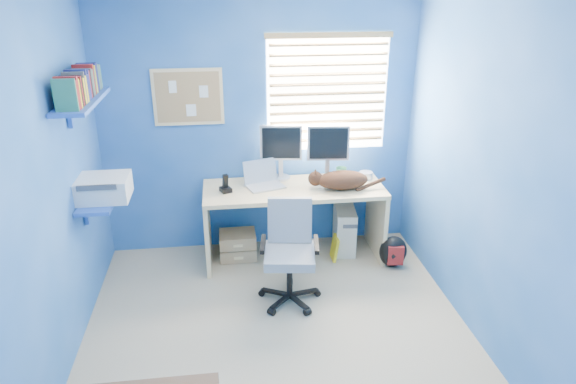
{
  "coord_description": "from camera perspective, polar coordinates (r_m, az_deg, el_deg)",
  "views": [
    {
      "loc": [
        -0.35,
        -3.16,
        2.56
      ],
      "look_at": [
        0.15,
        0.65,
        0.95
      ],
      "focal_mm": 32.0,
      "sensor_mm": 36.0,
      "label": 1
    }
  ],
  "objects": [
    {
      "name": "floor",
      "position": [
        4.08,
        -0.93,
        -16.1
      ],
      "size": [
        3.0,
        3.2,
        0.0
      ],
      "primitive_type": "cube",
      "color": "tan",
      "rests_on": "ground"
    },
    {
      "name": "wall_back",
      "position": [
        4.95,
        -3.19,
        7.34
      ],
      "size": [
        3.0,
        0.01,
        2.5
      ],
      "primitive_type": "cube",
      "color": "#1853A0",
      "rests_on": "ground"
    },
    {
      "name": "wall_front",
      "position": [
        2.07,
        4.24,
        -16.63
      ],
      "size": [
        3.0,
        0.01,
        2.5
      ],
      "primitive_type": "cube",
      "color": "#1853A0",
      "rests_on": "ground"
    },
    {
      "name": "wall_left",
      "position": [
        3.61,
        -25.45,
        -0.88
      ],
      "size": [
        0.01,
        3.2,
        2.5
      ],
      "primitive_type": "cube",
      "color": "#1853A0",
      "rests_on": "ground"
    },
    {
      "name": "wall_right",
      "position": [
        3.89,
        21.46,
        1.42
      ],
      "size": [
        0.01,
        3.2,
        2.5
      ],
      "primitive_type": "cube",
      "color": "#1853A0",
      "rests_on": "ground"
    },
    {
      "name": "desk",
      "position": [
        4.97,
        0.63,
        -3.42
      ],
      "size": [
        1.69,
        0.65,
        0.74
      ],
      "primitive_type": "cube",
      "color": "#E3C37F",
      "rests_on": "floor"
    },
    {
      "name": "laptop",
      "position": [
        4.79,
        -2.57,
        1.78
      ],
      "size": [
        0.39,
        0.35,
        0.22
      ],
      "primitive_type": "cube",
      "rotation": [
        0.0,
        0.0,
        0.31
      ],
      "color": "silver",
      "rests_on": "desk"
    },
    {
      "name": "monitor_left",
      "position": [
        4.94,
        -0.81,
        4.44
      ],
      "size": [
        0.41,
        0.17,
        0.54
      ],
      "primitive_type": "cube",
      "rotation": [
        0.0,
        0.0,
        -0.13
      ],
      "color": "silver",
      "rests_on": "desk"
    },
    {
      "name": "monitor_right",
      "position": [
        4.95,
        4.42,
        4.39
      ],
      "size": [
        0.41,
        0.16,
        0.54
      ],
      "primitive_type": "cube",
      "rotation": [
        0.0,
        0.0,
        -0.1
      ],
      "color": "silver",
      "rests_on": "desk"
    },
    {
      "name": "phone",
      "position": [
        4.72,
        -6.97,
        0.99
      ],
      "size": [
        0.12,
        0.13,
        0.17
      ],
      "primitive_type": "cube",
      "rotation": [
        0.0,
        0.0,
        0.36
      ],
      "color": "black",
      "rests_on": "desk"
    },
    {
      "name": "mug",
      "position": [
        5.07,
        5.92,
        2.18
      ],
      "size": [
        0.1,
        0.09,
        0.1
      ],
      "primitive_type": "imported",
      "color": "#2E724F",
      "rests_on": "desk"
    },
    {
      "name": "cd_spindle",
      "position": [
        5.07,
        8.64,
        1.85
      ],
      "size": [
        0.13,
        0.13,
        0.07
      ],
      "primitive_type": "cylinder",
      "color": "silver",
      "rests_on": "desk"
    },
    {
      "name": "cat",
      "position": [
        4.78,
        6.08,
        1.33
      ],
      "size": [
        0.51,
        0.32,
        0.17
      ],
      "primitive_type": "ellipsoid",
      "rotation": [
        0.0,
        0.0,
        -0.15
      ],
      "color": "black",
      "rests_on": "desk"
    },
    {
      "name": "tower_pc",
      "position": [
        5.21,
        6.28,
        -4.03
      ],
      "size": [
        0.24,
        0.46,
        0.45
      ],
      "primitive_type": "cube",
      "rotation": [
        0.0,
        0.0,
        -0.12
      ],
      "color": "beige",
      "rests_on": "floor"
    },
    {
      "name": "drawer_boxes",
      "position": [
        5.09,
        -5.6,
        -5.87
      ],
      "size": [
        0.35,
        0.28,
        0.27
      ],
      "primitive_type": "cube",
      "color": "tan",
      "rests_on": "floor"
    },
    {
      "name": "yellow_book",
      "position": [
        5.06,
        5.2,
        -6.2
      ],
      "size": [
        0.03,
        0.17,
        0.24
      ],
      "primitive_type": "cube",
      "color": "yellow",
      "rests_on": "floor"
    },
    {
      "name": "backpack",
      "position": [
        5.01,
        11.59,
        -6.48
      ],
      "size": [
        0.29,
        0.24,
        0.31
      ],
      "primitive_type": "ellipsoid",
      "rotation": [
        0.0,
        0.0,
        -0.15
      ],
      "color": "black",
      "rests_on": "floor"
    },
    {
      "name": "office_chair",
      "position": [
        4.36,
        0.18,
        -8.1
      ],
      "size": [
        0.57,
        0.57,
        0.87
      ],
      "color": "black",
      "rests_on": "floor"
    },
    {
      "name": "window_blinds",
      "position": [
        4.94,
        4.44,
        10.86
      ],
      "size": [
        1.15,
        0.05,
        1.1
      ],
      "color": "white",
      "rests_on": "ground"
    },
    {
      "name": "corkboard",
      "position": [
        4.86,
        -11.04,
        10.31
      ],
      "size": [
        0.64,
        0.02,
        0.52
      ],
      "color": "#E3C37F",
      "rests_on": "ground"
    },
    {
      "name": "wall_shelves",
      "position": [
        4.19,
        -21.12,
        5.59
      ],
      "size": [
        0.42,
        0.9,
        1.05
      ],
      "color": "blue",
      "rests_on": "ground"
    }
  ]
}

